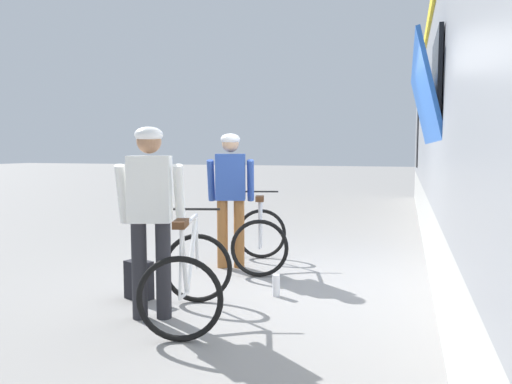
{
  "coord_description": "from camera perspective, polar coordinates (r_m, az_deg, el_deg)",
  "views": [
    {
      "loc": [
        1.24,
        -5.4,
        1.56
      ],
      "look_at": [
        -0.45,
        0.11,
        1.05
      ],
      "focal_mm": 34.02,
      "sensor_mm": 36.0,
      "label": 1
    }
  ],
  "objects": [
    {
      "name": "cyclist_near_in_white",
      "position": [
        4.51,
        -12.33,
        -1.5
      ],
      "size": [
        0.66,
        0.44,
        1.76
      ],
      "color": "#232328",
      "rests_on": "ground"
    },
    {
      "name": "ground_plane",
      "position": [
        5.75,
        4.07,
        -10.69
      ],
      "size": [
        80.0,
        80.0,
        0.0
      ],
      "primitive_type": "plane",
      "color": "gray"
    },
    {
      "name": "water_bottle_near_the_bikes",
      "position": [
        5.25,
        2.38,
        -10.92
      ],
      "size": [
        0.08,
        0.08,
        0.23
      ],
      "primitive_type": "cylinder",
      "color": "silver",
      "rests_on": "ground"
    },
    {
      "name": "bicycle_near_white",
      "position": [
        4.51,
        -7.84,
        -9.87
      ],
      "size": [
        0.98,
        1.22,
        0.99
      ],
      "color": "black",
      "rests_on": "ground"
    },
    {
      "name": "bicycle_far_silver",
      "position": [
        6.43,
        0.53,
        -5.32
      ],
      "size": [
        0.97,
        1.22,
        0.99
      ],
      "color": "black",
      "rests_on": "ground"
    },
    {
      "name": "backpack_on_platform",
      "position": [
        5.28,
        -13.61,
        -10.01
      ],
      "size": [
        0.33,
        0.27,
        0.4
      ],
      "primitive_type": "cube",
      "rotation": [
        0.0,
        0.0,
        -0.4
      ],
      "color": "black",
      "rests_on": "ground"
    },
    {
      "name": "cyclist_far_in_blue",
      "position": [
        6.33,
        -3.0,
        0.47
      ],
      "size": [
        0.66,
        0.42,
        1.76
      ],
      "color": "#935B2D",
      "rests_on": "ground"
    }
  ]
}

